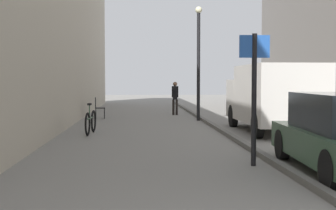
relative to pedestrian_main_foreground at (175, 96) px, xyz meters
The scene contains 8 objects.
ground_plane 7.88m from the pedestrian_main_foreground, 94.86° to the right, with size 80.00×80.00×0.00m, color gray.
kerb_strip 7.90m from the pedestrian_main_foreground, 83.29° to the right, with size 0.16×40.00×0.12m, color #615F5B.
pedestrian_main_foreground is the anchor object (origin of this frame).
delivery_van 8.07m from the pedestrian_main_foreground, 71.08° to the right, with size 2.12×5.02×2.18m.
street_sign_post 13.56m from the pedestrian_main_foreground, 87.95° to the right, with size 0.60×0.10×2.60m.
lamp_post 3.74m from the pedestrian_main_foreground, 77.22° to the right, with size 0.28×0.28×4.76m.
bicycle_leaning 8.53m from the pedestrian_main_foreground, 112.73° to the right, with size 0.19×1.77×0.98m.
cafe_chair_near_window 4.06m from the pedestrian_main_foreground, 152.31° to the right, with size 0.48×0.48×0.94m.
Camera 1 is at (-1.12, -2.69, 1.68)m, focal length 49.46 mm.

